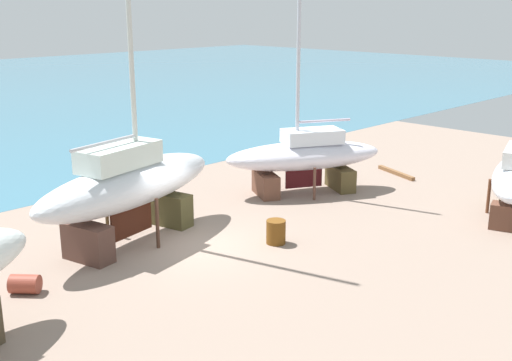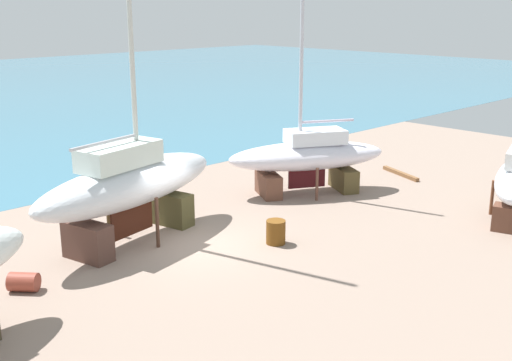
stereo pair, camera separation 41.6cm
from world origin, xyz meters
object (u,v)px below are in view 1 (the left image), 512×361
at_px(sailboat_mid_port, 129,184).
at_px(sailboat_small_center, 305,156).
at_px(barrel_by_slipway, 276,232).
at_px(barrel_rust_far, 25,284).

height_order(sailboat_mid_port, sailboat_small_center, sailboat_mid_port).
distance_m(sailboat_mid_port, barrel_by_slipway, 5.03).
bearing_deg(sailboat_small_center, barrel_rust_far, 32.32).
bearing_deg(sailboat_mid_port, sailboat_small_center, -14.71).
bearing_deg(barrel_by_slipway, sailboat_mid_port, 132.44).
relative_size(sailboat_mid_port, barrel_by_slipway, 17.67).
height_order(sailboat_mid_port, barrel_rust_far, sailboat_mid_port).
relative_size(sailboat_small_center, barrel_rust_far, 13.83).
bearing_deg(sailboat_small_center, barrel_by_slipway, 60.00).
bearing_deg(barrel_by_slipway, barrel_rust_far, 162.68).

